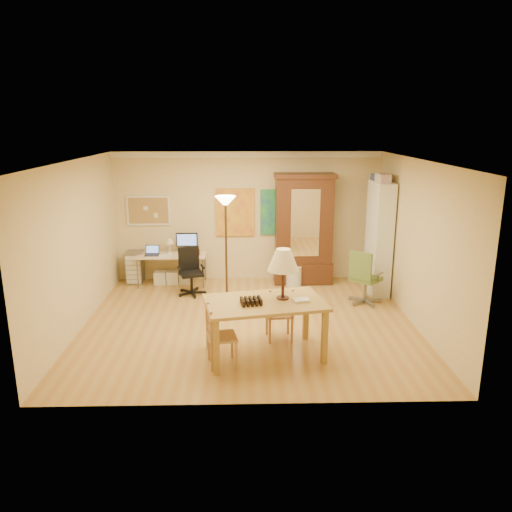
{
  "coord_description": "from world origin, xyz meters",
  "views": [
    {
      "loc": [
        -0.08,
        -7.82,
        3.26
      ],
      "look_at": [
        0.13,
        0.3,
        1.09
      ],
      "focal_mm": 35.0,
      "sensor_mm": 36.0,
      "label": 1
    }
  ],
  "objects_px": {
    "office_chair_black": "(191,282)",
    "armoire": "(303,236)",
    "dining_table": "(271,290)",
    "computer_desk": "(174,266)",
    "bookshelf": "(379,238)",
    "office_chair_green": "(364,289)"
  },
  "relations": [
    {
      "from": "computer_desk",
      "to": "office_chair_black",
      "type": "xyz_separation_m",
      "value": [
        0.42,
        -0.64,
        -0.14
      ]
    },
    {
      "from": "computer_desk",
      "to": "armoire",
      "type": "relative_size",
      "value": 0.62
    },
    {
      "from": "dining_table",
      "to": "office_chair_black",
      "type": "distance_m",
      "value": 3.12
    },
    {
      "from": "armoire",
      "to": "bookshelf",
      "type": "distance_m",
      "value": 1.55
    },
    {
      "from": "office_chair_green",
      "to": "office_chair_black",
      "type": "bearing_deg",
      "value": 169.34
    },
    {
      "from": "bookshelf",
      "to": "computer_desk",
      "type": "bearing_deg",
      "value": 171.67
    },
    {
      "from": "dining_table",
      "to": "computer_desk",
      "type": "bearing_deg",
      "value": 118.99
    },
    {
      "from": "office_chair_black",
      "to": "bookshelf",
      "type": "xyz_separation_m",
      "value": [
        3.66,
        0.05,
        0.84
      ]
    },
    {
      "from": "office_chair_green",
      "to": "bookshelf",
      "type": "bearing_deg",
      "value": 58.97
    },
    {
      "from": "computer_desk",
      "to": "bookshelf",
      "type": "xyz_separation_m",
      "value": [
        4.08,
        -0.6,
        0.7
      ]
    },
    {
      "from": "computer_desk",
      "to": "office_chair_green",
      "type": "height_order",
      "value": "computer_desk"
    },
    {
      "from": "armoire",
      "to": "bookshelf",
      "type": "height_order",
      "value": "armoire"
    },
    {
      "from": "office_chair_green",
      "to": "armoire",
      "type": "xyz_separation_m",
      "value": [
        -0.99,
        1.34,
        0.72
      ]
    },
    {
      "from": "dining_table",
      "to": "bookshelf",
      "type": "bearing_deg",
      "value": 50.59
    },
    {
      "from": "dining_table",
      "to": "office_chair_green",
      "type": "bearing_deg",
      "value": 48.26
    },
    {
      "from": "computer_desk",
      "to": "office_chair_black",
      "type": "bearing_deg",
      "value": -56.72
    },
    {
      "from": "dining_table",
      "to": "office_chair_green",
      "type": "height_order",
      "value": "dining_table"
    },
    {
      "from": "office_chair_black",
      "to": "armoire",
      "type": "xyz_separation_m",
      "value": [
        2.27,
        0.73,
        0.74
      ]
    },
    {
      "from": "computer_desk",
      "to": "bookshelf",
      "type": "bearing_deg",
      "value": -8.33
    },
    {
      "from": "office_chair_green",
      "to": "bookshelf",
      "type": "height_order",
      "value": "bookshelf"
    },
    {
      "from": "office_chair_green",
      "to": "bookshelf",
      "type": "relative_size",
      "value": 0.47
    },
    {
      "from": "computer_desk",
      "to": "office_chair_black",
      "type": "relative_size",
      "value": 1.53
    }
  ]
}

